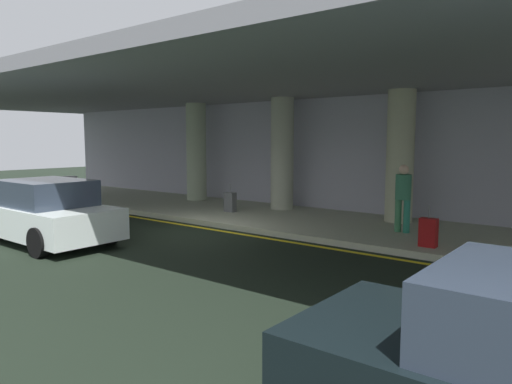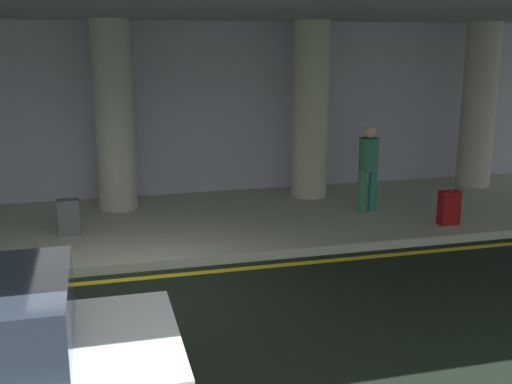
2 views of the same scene
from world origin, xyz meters
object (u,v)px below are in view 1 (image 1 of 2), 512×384
at_px(traveler_with_luggage, 403,194).
at_px(trash_bin_steel, 70,187).
at_px(support_column_far_left, 196,152).
at_px(suitcase_upright_primary, 230,202).
at_px(suitcase_upright_secondary, 428,232).
at_px(car_white, 45,213).
at_px(support_column_left_mid, 282,154).
at_px(support_column_center, 400,156).

bearing_deg(traveler_with_luggage, trash_bin_steel, 85.54).
xyz_separation_m(support_column_far_left, suitcase_upright_primary, (3.10, -1.58, -1.51)).
xyz_separation_m(traveler_with_luggage, suitcase_upright_secondary, (1.05, -1.22, -0.65)).
xyz_separation_m(car_white, suitcase_upright_secondary, (7.53, 4.51, -0.25)).
height_order(support_column_left_mid, car_white, support_column_left_mid).
bearing_deg(support_column_center, support_column_far_left, 180.00).
bearing_deg(suitcase_upright_secondary, car_white, -145.74).
relative_size(suitcase_upright_primary, trash_bin_steel, 1.06).
distance_m(support_column_far_left, support_column_left_mid, 4.00).
bearing_deg(suitcase_upright_secondary, traveler_with_luggage, 134.10).
bearing_deg(trash_bin_steel, support_column_left_mid, 17.99).
height_order(car_white, suitcase_upright_primary, car_white).
distance_m(suitcase_upright_secondary, trash_bin_steel, 14.08).
distance_m(car_white, trash_bin_steel, 7.94).
distance_m(support_column_center, car_white, 9.33).
bearing_deg(traveler_with_luggage, support_column_far_left, 70.51).
distance_m(support_column_far_left, suitcase_upright_primary, 3.80).
relative_size(support_column_left_mid, traveler_with_luggage, 2.17).
bearing_deg(car_white, traveler_with_luggage, 40.90).
bearing_deg(traveler_with_luggage, support_column_left_mid, 62.71).
bearing_deg(support_column_left_mid, support_column_center, 0.00).
relative_size(support_column_left_mid, trash_bin_steel, 4.29).
height_order(support_column_far_left, trash_bin_steel, support_column_far_left).
distance_m(support_column_far_left, support_column_center, 8.00).
xyz_separation_m(suitcase_upright_secondary, trash_bin_steel, (-14.08, -0.02, 0.11)).
bearing_deg(support_column_far_left, car_white, -72.99).
relative_size(support_column_far_left, support_column_center, 1.00).
bearing_deg(trash_bin_steel, support_column_center, 12.38).
xyz_separation_m(support_column_center, suitcase_upright_secondary, (1.74, -2.69, -1.51)).
distance_m(support_column_far_left, car_white, 7.63).
bearing_deg(suitcase_upright_primary, car_white, -125.47).
bearing_deg(support_column_center, traveler_with_luggage, -64.97).
relative_size(suitcase_upright_primary, suitcase_upright_secondary, 1.00).
bearing_deg(trash_bin_steel, traveler_with_luggage, 5.45).
xyz_separation_m(car_white, traveler_with_luggage, (6.48, 5.73, 0.40)).
bearing_deg(support_column_left_mid, suitcase_upright_secondary, -25.09).
distance_m(support_column_center, traveler_with_luggage, 1.83).
distance_m(traveler_with_luggage, suitcase_upright_primary, 5.62).
height_order(support_column_left_mid, traveler_with_luggage, support_column_left_mid).
relative_size(support_column_center, suitcase_upright_primary, 4.06).
bearing_deg(suitcase_upright_secondary, support_column_center, 126.22).
relative_size(car_white, trash_bin_steel, 4.82).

